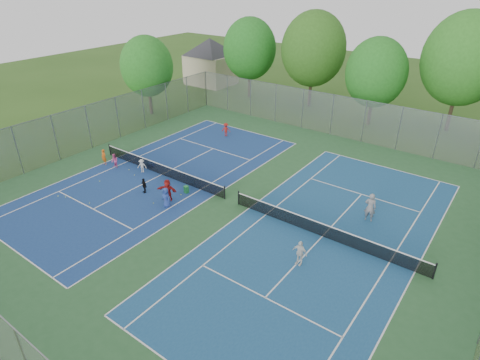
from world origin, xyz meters
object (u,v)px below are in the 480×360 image
at_px(ball_hopper, 186,190).
at_px(net_left, 161,170).
at_px(net_right, 323,230).
at_px(ball_crate, 151,165).
at_px(instructor, 370,207).

bearing_deg(ball_hopper, net_left, 165.02).
distance_m(net_right, ball_crate, 15.76).
distance_m(net_left, ball_hopper, 3.71).
bearing_deg(net_right, ball_hopper, -174.75).
relative_size(net_left, ball_crate, 35.25).
xyz_separation_m(net_right, instructor, (1.60, 3.39, 0.55)).
relative_size(ball_crate, ball_hopper, 0.66).
bearing_deg(instructor, ball_crate, 0.94).
distance_m(ball_hopper, instructor, 12.81).
bearing_deg(instructor, net_left, 3.86).
bearing_deg(net_right, net_left, 180.00).
height_order(net_right, ball_crate, net_right).
bearing_deg(ball_crate, ball_hopper, -15.68).
relative_size(net_right, instructor, 6.42).
relative_size(net_left, instructor, 6.42).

